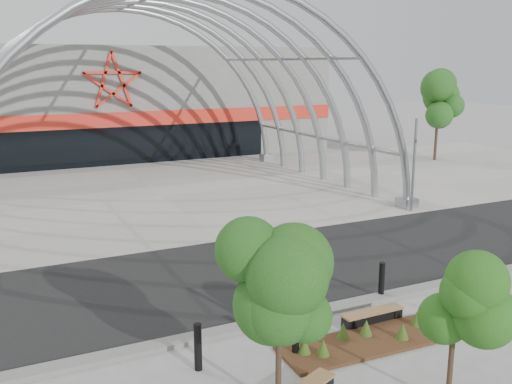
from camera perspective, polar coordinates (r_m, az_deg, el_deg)
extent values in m
plane|color=gray|center=(16.65, 6.11, -11.55)|extent=(140.00, 140.00, 0.00)
cube|color=black|center=(19.48, 0.64, -7.75)|extent=(140.00, 7.00, 0.02)
cube|color=#A8A499|center=(30.25, -9.50, -0.42)|extent=(60.00, 17.00, 0.04)
cube|color=slate|center=(16.44, 6.58, -11.67)|extent=(60.00, 0.50, 0.12)
cube|color=slate|center=(47.12, -15.97, 8.85)|extent=(34.00, 15.00, 8.00)
cube|color=black|center=(40.11, -13.85, 4.48)|extent=(22.00, 0.25, 2.60)
cube|color=red|center=(39.90, -13.99, 7.03)|extent=(34.00, 0.30, 1.00)
torus|color=#969B9F|center=(23.38, -4.27, -4.26)|extent=(20.36, 0.36, 20.36)
torus|color=#969B9F|center=(25.63, -6.33, -2.77)|extent=(20.36, 0.36, 20.36)
torus|color=#969B9F|center=(27.93, -8.05, -1.52)|extent=(20.36, 0.36, 20.36)
torus|color=#969B9F|center=(30.26, -9.50, -0.46)|extent=(20.36, 0.36, 20.36)
torus|color=#969B9F|center=(32.61, -10.74, 0.45)|extent=(20.36, 0.36, 20.36)
torus|color=#969B9F|center=(34.98, -11.82, 1.24)|extent=(20.36, 0.36, 20.36)
torus|color=#969B9F|center=(37.37, -12.76, 1.92)|extent=(20.36, 0.36, 20.36)
cylinder|color=#969B9F|center=(33.72, 6.34, 5.46)|extent=(0.20, 15.00, 0.20)
cylinder|color=#969B9F|center=(32.15, 2.52, 13.19)|extent=(0.20, 15.00, 0.20)
cylinder|color=#969B9F|center=(28.35, -24.20, 12.16)|extent=(0.20, 15.00, 0.20)
cube|color=#969B9F|center=(28.38, 14.85, -1.07)|extent=(0.80, 0.80, 0.50)
cube|color=#969B9F|center=(40.69, 1.07, 3.47)|extent=(0.80, 0.80, 0.50)
cube|color=#3E2515|center=(14.98, 11.24, -14.46)|extent=(4.71, 1.59, 0.09)
cone|color=#3C581C|center=(14.03, 6.73, -15.15)|extent=(0.32, 0.32, 0.40)
cone|color=#3C581C|center=(15.11, 10.97, -13.15)|extent=(0.32, 0.32, 0.40)
cone|color=#3C581C|center=(15.12, 14.46, -13.31)|extent=(0.32, 0.32, 0.40)
cone|color=#3C581C|center=(14.86, 8.71, -13.53)|extent=(0.32, 0.32, 0.40)
cone|color=#3C581C|center=(15.91, 15.78, -12.04)|extent=(0.32, 0.32, 0.40)
cone|color=#3C581C|center=(14.07, 4.85, -15.00)|extent=(0.32, 0.32, 0.40)
cylinder|color=slate|center=(27.32, 15.50, 2.53)|extent=(0.12, 0.12, 4.39)
imported|color=black|center=(27.18, 15.62, 4.54)|extent=(0.15, 0.62, 0.12)
cylinder|color=black|center=(11.88, 2.26, -16.81)|extent=(0.12, 0.12, 1.95)
ellipsoid|color=#133F10|center=(11.11, 2.34, -8.83)|extent=(1.67, 1.67, 2.13)
cylinder|color=black|center=(12.66, 18.86, -16.24)|extent=(0.11, 0.11, 1.69)
ellipsoid|color=#1B510F|center=(12.01, 19.39, -9.79)|extent=(1.40, 1.40, 1.84)
cube|color=black|center=(12.82, 6.49, -18.58)|extent=(0.26, 0.42, 0.37)
cube|color=black|center=(15.94, 11.54, -12.31)|extent=(1.78, 0.35, 0.30)
cube|color=black|center=(15.56, 9.55, -12.76)|extent=(0.11, 0.39, 0.36)
cube|color=black|center=(16.31, 13.45, -11.69)|extent=(0.11, 0.39, 0.36)
cube|color=brown|center=(15.85, 11.58, -11.64)|extent=(1.82, 0.41, 0.05)
cylinder|color=black|center=(13.43, -5.83, -15.17)|extent=(0.18, 0.18, 1.13)
cylinder|color=black|center=(15.79, -1.22, -10.80)|extent=(0.17, 0.17, 1.05)
cylinder|color=black|center=(14.00, 3.99, -14.07)|extent=(0.17, 0.17, 1.05)
cylinder|color=black|center=(17.52, 12.45, -8.60)|extent=(0.17, 0.17, 1.09)
cylinder|color=black|center=(42.74, 17.55, 5.03)|extent=(0.20, 0.20, 3.03)
ellipsoid|color=#184915|center=(42.49, 17.80, 8.71)|extent=(2.70, 2.70, 3.30)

